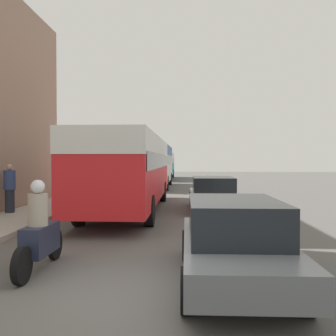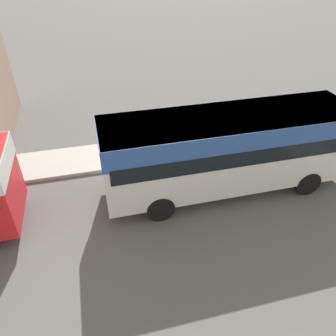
% 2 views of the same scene
% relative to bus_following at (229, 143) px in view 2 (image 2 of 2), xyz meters
% --- Properties ---
extents(bus_following, '(2.60, 9.43, 3.14)m').
position_rel_bus_following_xyz_m(bus_following, '(0.00, 0.00, 0.00)').
color(bus_following, silver).
rests_on(bus_following, ground_plane).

